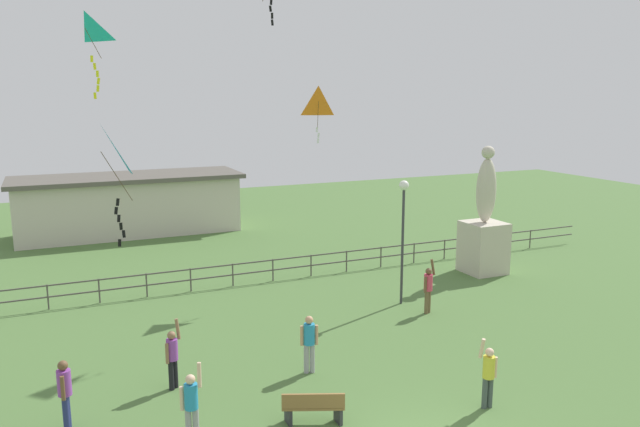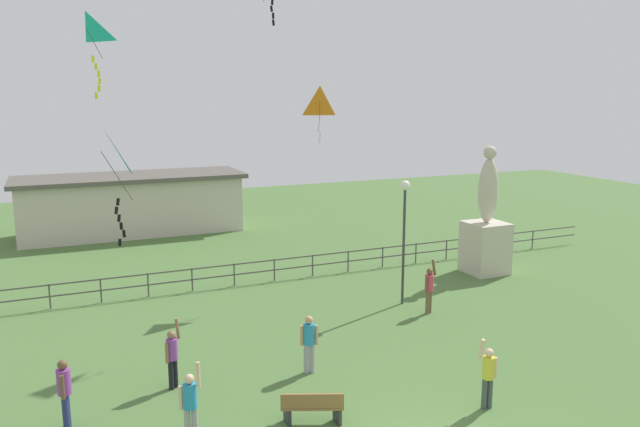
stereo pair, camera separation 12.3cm
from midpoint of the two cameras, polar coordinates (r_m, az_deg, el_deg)
The scene contains 14 objects.
statue_monument at distance 28.21m, azimuth 14.72°, elevation -1.70°, with size 1.67×1.67×5.61m.
lamppost at distance 23.05m, azimuth 7.50°, elevation -0.19°, with size 0.36×0.36×4.70m.
park_bench at distance 15.50m, azimuth -0.86°, elevation -17.31°, with size 1.54×0.95×0.85m.
person_0 at distance 14.87m, azimuth -11.98°, elevation -16.66°, with size 0.49×0.35×1.94m.
person_1 at distance 17.41m, azimuth -13.61°, elevation -12.52°, with size 0.48×0.35×1.91m.
person_3 at distance 16.23m, azimuth -22.60°, elevation -14.76°, with size 0.32×0.52×1.73m.
person_4 at distance 16.55m, azimuth 15.01°, elevation -13.95°, with size 0.49×0.32×1.88m.
person_5 at distance 22.75m, azimuth 9.75°, elevation -6.65°, with size 0.53×0.32×1.97m.
person_6 at distance 17.84m, azimuth -1.20°, elevation -11.57°, with size 0.50×0.31×1.69m.
kite_3 at distance 17.00m, azimuth -19.57°, elevation 4.94°, with size 1.09×0.73×3.21m.
kite_4 at distance 20.52m, azimuth -20.88°, elevation 15.33°, with size 1.04×1.12×2.51m.
kite_5 at distance 24.84m, azimuth -0.28°, elevation 10.16°, with size 1.02×0.63×2.25m.
waterfront_railing at distance 25.91m, azimuth -7.81°, elevation -5.23°, with size 36.03×0.06×0.95m.
pavilion_building at distance 36.69m, azimuth -17.23°, elevation 0.85°, with size 12.45×4.48×3.32m.
Camera 1 is at (-7.25, -9.92, 7.80)m, focal length 34.83 mm.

